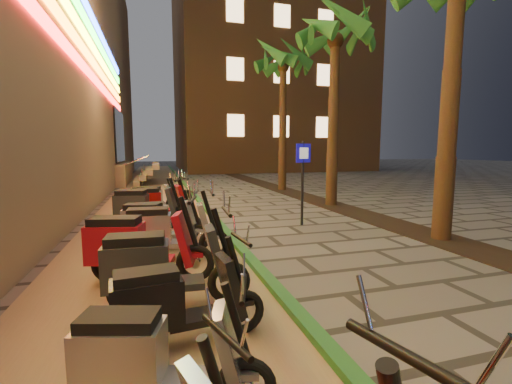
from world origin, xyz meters
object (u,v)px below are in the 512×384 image
object	(u,v)px
scooter_10	(143,207)
scooter_12	(158,200)
scooter_3	(151,359)
scooter_6	(135,246)
pedestrian_sign	(303,171)
scooter_5	(160,267)
scooter_4	(173,303)
scooter_9	(160,218)
scooter_7	(165,232)
scooter_13	(150,198)
scooter_8	(156,224)
scooter_11	(156,203)

from	to	relation	value
scooter_10	scooter_12	size ratio (longest dim) A/B	1.13
scooter_3	scooter_6	bearing A→B (deg)	111.37
pedestrian_sign	scooter_5	bearing A→B (deg)	-150.75
scooter_4	scooter_12	world-z (taller)	scooter_12
scooter_4	scooter_9	world-z (taller)	scooter_4
scooter_7	scooter_13	size ratio (longest dim) A/B	1.19
pedestrian_sign	scooter_6	world-z (taller)	pedestrian_sign
scooter_3	scooter_10	world-z (taller)	scooter_10
scooter_8	scooter_11	size ratio (longest dim) A/B	0.97
scooter_4	scooter_6	distance (m)	1.98
scooter_12	scooter_7	bearing A→B (deg)	-71.41
scooter_4	scooter_6	size ratio (longest dim) A/B	0.85
scooter_6	scooter_9	xyz separation A→B (m)	(0.38, 2.56, -0.10)
scooter_6	scooter_13	distance (m)	6.06
scooter_5	scooter_12	bearing A→B (deg)	92.87
scooter_5	scooter_11	xyz separation A→B (m)	(-0.04, 5.36, -0.01)
scooter_3	scooter_13	bearing A→B (deg)	106.94
scooter_7	scooter_13	xyz separation A→B (m)	(-0.32, 5.19, -0.09)
scooter_3	scooter_9	distance (m)	5.33
pedestrian_sign	scooter_10	size ratio (longest dim) A/B	1.20
scooter_7	scooter_11	world-z (taller)	scooter_7
scooter_8	scooter_9	xyz separation A→B (m)	(0.07, 0.90, -0.06)
scooter_6	scooter_4	bearing A→B (deg)	-63.46
scooter_6	scooter_8	xyz separation A→B (m)	(0.30, 1.66, -0.04)
scooter_7	scooter_8	xyz separation A→B (m)	(-0.15, 0.80, -0.02)
scooter_9	scooter_11	size ratio (longest dim) A/B	0.87
scooter_4	scooter_10	size ratio (longest dim) A/B	0.85
scooter_13	scooter_9	bearing A→B (deg)	-97.95
scooter_9	scooter_13	size ratio (longest dim) A/B	1.01
scooter_3	scooter_8	bearing A→B (deg)	105.48
scooter_4	scooter_9	bearing A→B (deg)	84.38
pedestrian_sign	scooter_10	bearing A→B (deg)	153.39
scooter_4	scooter_8	world-z (taller)	scooter_8
scooter_5	scooter_7	distance (m)	1.89
scooter_5	scooter_10	world-z (taller)	scooter_10
scooter_3	scooter_9	xyz separation A→B (m)	(0.12, 5.32, 0.02)
scooter_11	scooter_12	bearing A→B (deg)	73.65
scooter_11	scooter_12	size ratio (longest dim) A/B	1.08
scooter_7	scooter_8	bearing A→B (deg)	105.11
scooter_7	scooter_8	distance (m)	0.81
scooter_4	scooter_10	xyz separation A→B (m)	(-0.45, 5.50, 0.09)
scooter_4	scooter_7	size ratio (longest dim) A/B	0.87
scooter_6	scooter_9	size ratio (longest dim) A/B	1.20
pedestrian_sign	scooter_9	xyz separation A→B (m)	(-3.64, -0.42, -0.96)
scooter_12	scooter_13	bearing A→B (deg)	123.11
scooter_5	scooter_6	xyz separation A→B (m)	(-0.34, 1.02, 0.02)
scooter_7	scooter_9	size ratio (longest dim) A/B	1.17
scooter_7	pedestrian_sign	bearing A→B (deg)	35.42
scooter_4	scooter_5	bearing A→B (deg)	90.10
scooter_12	scooter_13	distance (m)	0.86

